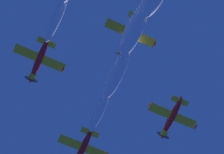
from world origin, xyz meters
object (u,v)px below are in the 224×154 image
object	(u,v)px
airplane_lead	(82,149)
airplane_right_wingman	(172,118)
airplane_left_wingman	(39,61)
airplane_slot_tail	(129,36)

from	to	relation	value
airplane_lead	airplane_right_wingman	size ratio (longest dim) A/B	1.00
airplane_left_wingman	airplane_slot_tail	bearing A→B (deg)	-75.54
airplane_right_wingman	airplane_slot_tail	xyz separation A→B (m)	(-14.05, -0.54, -1.81)
airplane_slot_tail	airplane_lead	bearing A→B (deg)	52.15
airplane_left_wingman	airplane_right_wingman	bearing A→B (deg)	-36.10
airplane_lead	airplane_slot_tail	size ratio (longest dim) A/B	1.00
airplane_left_wingman	airplane_lead	bearing A→B (deg)	4.66
airplane_slot_tail	airplane_left_wingman	bearing A→B (deg)	104.46
airplane_left_wingman	airplane_right_wingman	distance (m)	21.67
airplane_lead	airplane_left_wingman	bearing A→B (deg)	-175.34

